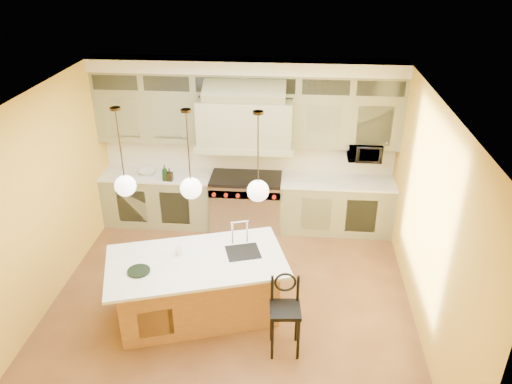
# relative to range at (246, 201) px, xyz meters

# --- Properties ---
(floor) EXTENTS (5.00, 5.00, 0.00)m
(floor) POSITION_rel_range_xyz_m (0.00, -2.14, -0.49)
(floor) COLOR brown
(floor) RESTS_ON ground
(ceiling) EXTENTS (5.00, 5.00, 0.00)m
(ceiling) POSITION_rel_range_xyz_m (0.00, -2.14, 2.41)
(ceiling) COLOR white
(ceiling) RESTS_ON wall_back
(wall_back) EXTENTS (5.00, 0.00, 5.00)m
(wall_back) POSITION_rel_range_xyz_m (0.00, 0.36, 0.96)
(wall_back) COLOR gold
(wall_back) RESTS_ON ground
(wall_front) EXTENTS (5.00, 0.00, 5.00)m
(wall_front) POSITION_rel_range_xyz_m (0.00, -4.64, 0.96)
(wall_front) COLOR gold
(wall_front) RESTS_ON ground
(wall_left) EXTENTS (0.00, 5.00, 5.00)m
(wall_left) POSITION_rel_range_xyz_m (-2.50, -2.14, 0.96)
(wall_left) COLOR gold
(wall_left) RESTS_ON ground
(wall_right) EXTENTS (0.00, 5.00, 5.00)m
(wall_right) POSITION_rel_range_xyz_m (2.50, -2.14, 0.96)
(wall_right) COLOR gold
(wall_right) RESTS_ON ground
(back_cabinetry) EXTENTS (5.00, 0.77, 2.90)m
(back_cabinetry) POSITION_rel_range_xyz_m (0.00, 0.09, 0.94)
(back_cabinetry) COLOR gray
(back_cabinetry) RESTS_ON floor
(range) EXTENTS (1.20, 0.74, 0.96)m
(range) POSITION_rel_range_xyz_m (0.00, 0.00, 0.00)
(range) COLOR silver
(range) RESTS_ON floor
(kitchen_island) EXTENTS (2.50, 1.81, 1.35)m
(kitchen_island) POSITION_rel_range_xyz_m (-0.39, -2.39, -0.01)
(kitchen_island) COLOR #966135
(kitchen_island) RESTS_ON floor
(counter_stool) EXTENTS (0.40, 0.40, 1.05)m
(counter_stool) POSITION_rel_range_xyz_m (0.77, -2.92, 0.11)
(counter_stool) COLOR black
(counter_stool) RESTS_ON floor
(microwave) EXTENTS (0.54, 0.37, 0.30)m
(microwave) POSITION_rel_range_xyz_m (1.95, 0.11, 0.96)
(microwave) COLOR black
(microwave) RESTS_ON back_cabinetry
(oil_bottle_a) EXTENTS (0.12, 0.12, 0.28)m
(oil_bottle_a) POSITION_rel_range_xyz_m (-1.34, -0.22, 0.59)
(oil_bottle_a) COLOR black
(oil_bottle_a) RESTS_ON back_cabinetry
(oil_bottle_b) EXTENTS (0.11, 0.11, 0.22)m
(oil_bottle_b) POSITION_rel_range_xyz_m (-1.26, -0.22, 0.56)
(oil_bottle_b) COLOR black
(oil_bottle_b) RESTS_ON back_cabinetry
(fruit_bowl) EXTENTS (0.32, 0.32, 0.07)m
(fruit_bowl) POSITION_rel_range_xyz_m (-1.70, 0.01, 0.49)
(fruit_bowl) COLOR silver
(fruit_bowl) RESTS_ON back_cabinetry
(cup) EXTENTS (0.11, 0.11, 0.09)m
(cup) POSITION_rel_range_xyz_m (-0.63, -2.34, 0.48)
(cup) COLOR white
(cup) RESTS_ON kitchen_island
(pendant_left) EXTENTS (0.26, 0.26, 1.11)m
(pendant_left) POSITION_rel_range_xyz_m (-1.20, -2.39, 1.46)
(pendant_left) COLOR #2D2319
(pendant_left) RESTS_ON ceiling
(pendant_center) EXTENTS (0.26, 0.26, 1.11)m
(pendant_center) POSITION_rel_range_xyz_m (-0.40, -2.39, 1.46)
(pendant_center) COLOR #2D2319
(pendant_center) RESTS_ON ceiling
(pendant_right) EXTENTS (0.26, 0.26, 1.11)m
(pendant_right) POSITION_rel_range_xyz_m (0.40, -2.39, 1.46)
(pendant_right) COLOR #2D2319
(pendant_right) RESTS_ON ceiling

